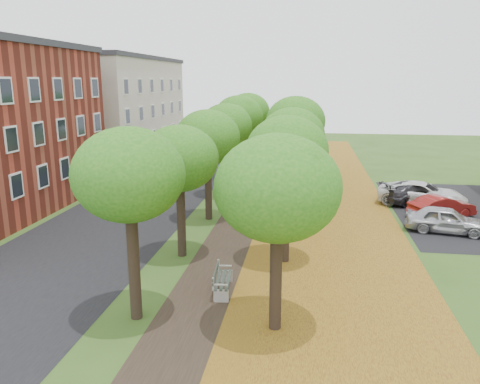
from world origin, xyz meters
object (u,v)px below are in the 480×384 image
(bench, at_px, (222,280))
(car_grey, at_px, (420,193))
(car_white, at_px, (422,194))
(car_silver, at_px, (446,220))
(car_red, at_px, (442,207))

(bench, xyz_separation_m, car_grey, (10.65, 15.07, 0.26))
(car_white, bearing_deg, bench, 160.42)
(car_silver, distance_m, car_white, 5.66)
(car_red, height_order, car_grey, car_grey)
(car_grey, bearing_deg, bench, 125.10)
(car_silver, xyz_separation_m, car_grey, (0.00, 6.12, 0.05))
(car_red, relative_size, car_white, 0.72)
(bench, relative_size, car_red, 0.51)
(car_silver, xyz_separation_m, car_red, (0.54, 2.95, -0.05))
(car_red, xyz_separation_m, car_white, (-0.54, 2.71, 0.11))
(car_silver, bearing_deg, car_red, 1.55)
(bench, height_order, car_grey, car_grey)
(car_red, bearing_deg, car_silver, 144.85)
(bench, distance_m, car_white, 18.08)
(car_grey, relative_size, car_white, 0.94)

